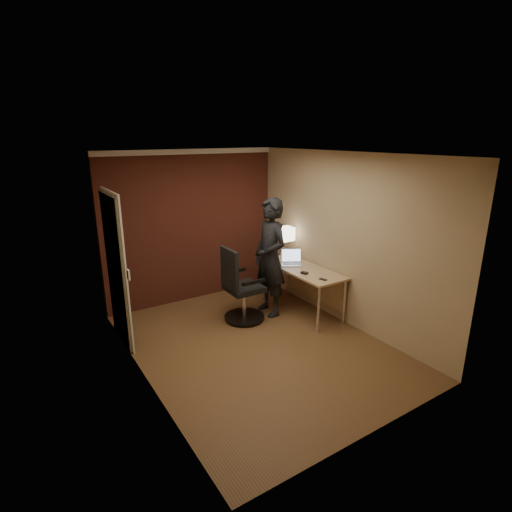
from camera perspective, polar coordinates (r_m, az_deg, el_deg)
name	(u,v)px	position (r m, az deg, el deg)	size (l,w,h in m)	color
room	(187,227)	(6.20, -9.86, 4.16)	(4.00, 4.00, 4.00)	brown
desk	(306,275)	(6.33, 7.09, -2.67)	(0.60, 1.50, 0.73)	tan
desk_lamp	(286,234)	(6.58, 4.29, 3.13)	(0.22, 0.22, 0.54)	silver
laptop	(291,260)	(6.41, 5.07, -0.55)	(0.42, 0.39, 0.23)	silver
mouse	(304,273)	(5.98, 6.93, -2.40)	(0.06, 0.10, 0.03)	black
phone	(323,279)	(5.79, 9.55, -3.31)	(0.06, 0.12, 0.01)	black
office_chair	(240,290)	(5.97, -2.31, -4.86)	(0.61, 0.63, 1.13)	black
person	(270,258)	(6.10, 2.04, -0.22)	(0.67, 0.44, 1.83)	black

